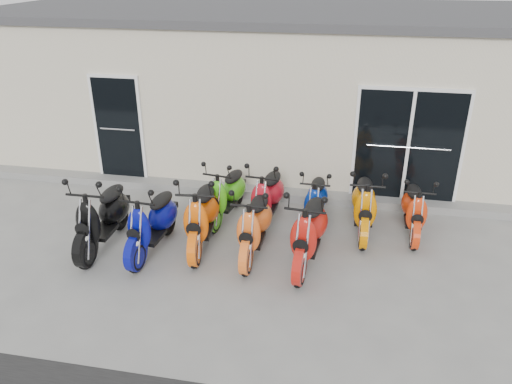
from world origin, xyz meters
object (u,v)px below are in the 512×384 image
(scooter_front_black, at_px, (101,209))
(scooter_front_blue, at_px, (151,215))
(scooter_front_red, at_px, (309,223))
(scooter_back_red, at_px, (267,190))
(scooter_front_orange_b, at_px, (254,218))
(scooter_back_yellow, at_px, (365,198))
(scooter_front_orange_a, at_px, (201,208))
(scooter_back_extra, at_px, (415,203))
(scooter_back_green, at_px, (226,187))
(scooter_back_blue, at_px, (316,195))

(scooter_front_black, bearing_deg, scooter_front_blue, -0.06)
(scooter_front_blue, bearing_deg, scooter_front_red, 6.73)
(scooter_front_red, bearing_deg, scooter_back_red, 131.57)
(scooter_front_orange_b, relative_size, scooter_back_yellow, 1.00)
(scooter_front_red, xyz_separation_m, scooter_back_red, (-0.85, 1.18, -0.05))
(scooter_front_black, distance_m, scooter_front_orange_a, 1.62)
(scooter_front_black, distance_m, scooter_back_yellow, 4.42)
(scooter_front_blue, xyz_separation_m, scooter_front_red, (2.52, 0.13, 0.03))
(scooter_front_black, relative_size, scooter_front_orange_a, 1.01)
(scooter_back_red, height_order, scooter_back_yellow, scooter_back_yellow)
(scooter_front_orange_b, relative_size, scooter_back_extra, 1.12)
(scooter_front_blue, relative_size, scooter_back_green, 1.07)
(scooter_back_blue, xyz_separation_m, scooter_back_extra, (1.69, 0.00, 0.00))
(scooter_front_orange_a, distance_m, scooter_back_green, 1.04)
(scooter_front_black, xyz_separation_m, scooter_back_extra, (5.07, 1.40, -0.11))
(scooter_front_orange_b, bearing_deg, scooter_front_orange_a, 174.65)
(scooter_front_orange_b, xyz_separation_m, scooter_back_blue, (0.89, 1.16, -0.07))
(scooter_back_green, bearing_deg, scooter_front_red, -28.46)
(scooter_back_extra, bearing_deg, scooter_back_yellow, -173.01)
(scooter_front_orange_b, xyz_separation_m, scooter_front_red, (0.88, -0.09, 0.04))
(scooter_front_black, xyz_separation_m, scooter_front_blue, (0.85, 0.01, -0.04))
(scooter_front_orange_a, distance_m, scooter_back_red, 1.36)
(scooter_back_red, relative_size, scooter_back_blue, 1.10)
(scooter_front_blue, height_order, scooter_back_yellow, scooter_front_blue)
(scooter_front_red, height_order, scooter_back_green, scooter_front_red)
(scooter_back_green, height_order, scooter_back_yellow, scooter_back_yellow)
(scooter_front_black, bearing_deg, scooter_back_yellow, 16.33)
(scooter_front_orange_a, bearing_deg, scooter_back_extra, 11.05)
(scooter_back_green, distance_m, scooter_back_yellow, 2.47)
(scooter_front_black, xyz_separation_m, scooter_back_red, (2.52, 1.32, -0.05))
(scooter_front_red, distance_m, scooter_back_blue, 1.26)
(scooter_front_orange_b, distance_m, scooter_back_green, 1.34)
(scooter_front_blue, distance_m, scooter_back_green, 1.62)
(scooter_back_red, relative_size, scooter_back_extra, 1.10)
(scooter_back_blue, bearing_deg, scooter_back_green, -177.46)
(scooter_front_orange_a, height_order, scooter_back_extra, scooter_front_orange_a)
(scooter_front_black, relative_size, scooter_back_extra, 1.19)
(scooter_front_black, relative_size, scooter_back_blue, 1.19)
(scooter_front_orange_a, xyz_separation_m, scooter_back_blue, (1.79, 1.07, -0.11))
(scooter_front_blue, height_order, scooter_back_red, scooter_front_blue)
(scooter_front_blue, bearing_deg, scooter_back_extra, 21.99)
(scooter_front_blue, bearing_deg, scooter_front_orange_b, 11.54)
(scooter_front_blue, distance_m, scooter_front_red, 2.52)
(scooter_back_red, height_order, scooter_back_extra, scooter_back_red)
(scooter_back_yellow, bearing_deg, scooter_front_red, -126.62)
(scooter_front_orange_a, relative_size, scooter_back_extra, 1.18)
(scooter_front_orange_a, bearing_deg, scooter_back_yellow, 14.42)
(scooter_front_red, relative_size, scooter_back_blue, 1.19)
(scooter_front_black, height_order, scooter_front_orange_a, scooter_front_black)
(scooter_back_yellow, bearing_deg, scooter_back_green, 178.27)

